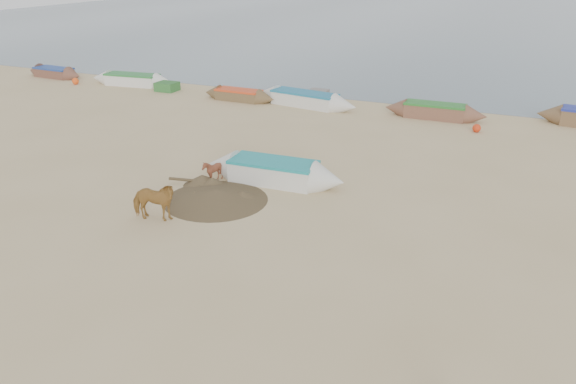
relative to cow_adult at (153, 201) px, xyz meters
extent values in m
plane|color=tan|center=(4.22, -1.93, -0.72)|extent=(140.00, 140.00, 0.00)
plane|color=slate|center=(4.22, 80.07, -0.72)|extent=(160.00, 160.00, 0.00)
imported|color=olive|center=(0.00, 0.00, 0.00)|extent=(1.84, 1.14, 1.45)
imported|color=brown|center=(-0.02, 4.00, -0.24)|extent=(1.18, 1.15, 0.98)
cone|color=brown|center=(1.07, 2.40, -0.50)|extent=(5.00, 5.00, 0.44)
cube|color=#2F672E|center=(-11.70, 17.50, -0.42)|extent=(1.40, 1.20, 0.60)
sphere|color=red|center=(9.12, 15.79, -0.50)|extent=(0.44, 0.44, 0.44)
cube|color=slate|center=(-1.31, 19.62, -0.44)|extent=(1.20, 1.10, 0.56)
sphere|color=#E84E15|center=(-19.05, 16.59, -0.48)|extent=(0.48, 0.48, 0.48)
camera|label=1|loc=(11.49, -14.49, 7.87)|focal=35.00mm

